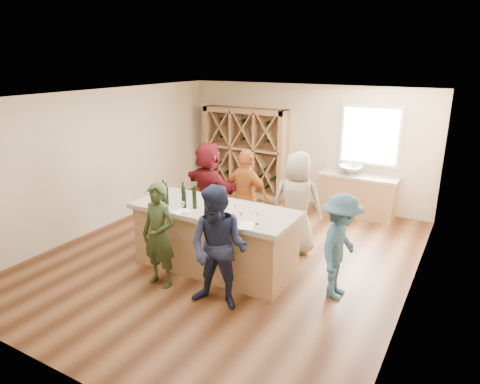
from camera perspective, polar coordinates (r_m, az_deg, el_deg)
The scene contains 35 objects.
floor at distance 7.77m, azimuth -1.39°, elevation -8.74°, with size 6.00×7.00×0.10m, color #57311C.
ceiling at distance 6.98m, azimuth -1.57°, elevation 13.09°, with size 6.00×7.00×0.10m, color white.
wall_back at distance 10.36m, azimuth 8.79°, elevation 6.30°, with size 6.00×0.10×2.80m, color #CBB493.
wall_front at distance 4.78m, azimuth -24.34°, elevation -8.87°, with size 6.00×0.10×2.80m, color #CBB493.
wall_left at distance 9.16m, azimuth -18.08°, elevation 4.14°, with size 0.10×7.00×2.80m, color #CBB493.
wall_right at distance 6.31m, azimuth 23.01°, elevation -2.36°, with size 0.10×7.00×2.80m, color #CBB493.
window_frame at distance 9.80m, azimuth 16.97°, elevation 7.18°, with size 1.30×0.06×1.30m, color white.
window_pane at distance 9.76m, azimuth 16.92°, elevation 7.15°, with size 1.18×0.01×1.18m, color white.
wine_rack at distance 10.79m, azimuth 0.71°, elevation 5.34°, with size 2.20×0.45×2.20m, color #966E47.
back_counter_base at distance 9.87m, azimuth 15.37°, elevation -0.52°, with size 1.60×0.58×0.86m, color #966E47.
back_counter_top at distance 9.75m, azimuth 15.58°, elevation 2.05°, with size 1.70×0.62×0.06m, color #9F9382.
sink at distance 9.76m, azimuth 14.51°, elevation 2.91°, with size 0.54×0.54×0.19m, color silver.
faucet at distance 9.92m, azimuth 14.82°, elevation 3.45°, with size 0.02×0.02×0.30m, color silver.
tasting_counter_base at distance 7.12m, azimuth -3.37°, elevation -6.47°, with size 2.60×1.00×1.00m, color #966E47.
tasting_counter_top at distance 6.92m, azimuth -3.45°, elevation -2.38°, with size 2.72×1.12×0.08m, color #9F9382.
wine_bottle_a at distance 7.23m, azimuth -10.15°, elevation -0.15°, with size 0.07×0.07×0.30m, color black.
wine_bottle_b at distance 7.07m, azimuth -9.79°, elevation -0.55°, with size 0.07×0.07×0.29m, color black.
wine_bottle_c at distance 7.09m, azimuth -7.56°, elevation -0.44°, with size 0.07×0.07×0.28m, color black.
wine_bottle_d at distance 6.88m, azimuth -7.45°, elevation -1.04°, with size 0.07×0.07×0.27m, color black.
wine_bottle_e at distance 6.84m, azimuth -6.07°, elevation -1.01°, with size 0.07×0.07×0.29m, color black.
wine_glass_a at distance 6.67m, azimuth -7.57°, elevation -2.09°, with size 0.07×0.07×0.18m, color white.
wine_glass_b at distance 6.40m, azimuth -4.60°, elevation -2.92°, with size 0.06×0.06×0.16m, color white.
wine_glass_c at distance 6.18m, azimuth 0.14°, elevation -3.44°, with size 0.08×0.08×0.20m, color white.
wine_glass_d at distance 6.49m, azimuth -0.82°, elevation -2.48°, with size 0.07×0.07×0.18m, color white.
wine_glass_e at distance 6.19m, azimuth 2.30°, elevation -3.59°, with size 0.06×0.06×0.17m, color white.
tasting_menu_a at distance 6.78m, azimuth -7.79°, elevation -2.55°, with size 0.20×0.27×0.00m, color white.
tasting_menu_b at distance 6.45m, azimuth -3.99°, elevation -3.53°, with size 0.23×0.32×0.00m, color white.
tasting_menu_c at distance 6.17m, azimuth 0.75°, elevation -4.48°, with size 0.23×0.32×0.00m, color white.
person_near_left at distance 6.61m, azimuth -10.76°, elevation -5.71°, with size 0.60×0.44×1.64m, color #263319.
person_near_right at distance 5.93m, azimuth -2.88°, elevation -7.50°, with size 0.86×0.47×1.78m, color #191E38.
person_server at distance 6.35m, azimuth 13.23°, elevation -7.13°, with size 1.02×0.48×1.58m, color #335972.
person_far_mid at distance 8.02m, azimuth 0.84°, elevation -0.61°, with size 1.05×0.54×1.78m, color #994C19.
person_far_right at distance 7.64m, azimuth 7.59°, elevation -1.46°, with size 0.90×0.59×1.85m, color gray.
person_far_left at distance 8.54m, azimuth -4.16°, elevation 0.65°, with size 1.70×0.61×1.83m, color #590F14.
wine_bottle_f at distance 6.59m, azimuth -4.54°, elevation -1.68°, with size 0.07×0.07×0.30m, color black.
Camera 1 is at (3.61, -5.95, 3.41)m, focal length 32.00 mm.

